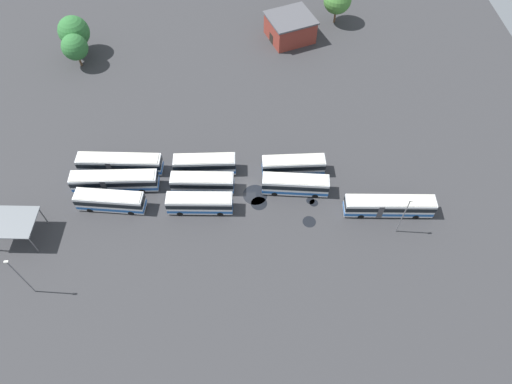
{
  "coord_description": "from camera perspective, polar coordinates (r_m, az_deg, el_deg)",
  "views": [
    {
      "loc": [
        -1.82,
        -45.28,
        63.32
      ],
      "look_at": [
        1.09,
        -1.56,
        1.56
      ],
      "focal_mm": 31.9,
      "sensor_mm": 36.0,
      "label": 1
    }
  ],
  "objects": [
    {
      "name": "bus_row3_slot0",
      "position": [
        76.86,
        16.31,
        -1.68
      ],
      "size": [
        14.65,
        3.67,
        3.55
      ],
      "color": "silver",
      "rests_on": "ground_plane"
    },
    {
      "name": "bus_row1_slot1",
      "position": [
        76.99,
        -6.72,
        1.16
      ],
      "size": [
        10.72,
        3.44,
        3.55
      ],
      "color": "silver",
      "rests_on": "ground_plane"
    },
    {
      "name": "tree_north_edge",
      "position": [
        107.64,
        -21.88,
        18.16
      ],
      "size": [
        6.44,
        6.44,
        8.56
      ],
      "color": "brown",
      "rests_on": "ground_plane"
    },
    {
      "name": "tree_northwest",
      "position": [
        111.29,
        10.19,
        22.66
      ],
      "size": [
        6.25,
        6.25,
        8.82
      ],
      "color": "brown",
      "rests_on": "ground_plane"
    },
    {
      "name": "tree_west_edge",
      "position": [
        104.46,
        -21.78,
        16.52
      ],
      "size": [
        5.35,
        5.35,
        7.34
      ],
      "color": "brown",
      "rests_on": "ground_plane"
    },
    {
      "name": "puddle_front_lane",
      "position": [
        77.3,
        -0.11,
        -0.35
      ],
      "size": [
        4.2,
        4.2,
        0.01
      ],
      "primitive_type": "cylinder",
      "color": "black",
      "rests_on": "ground_plane"
    },
    {
      "name": "ground_plane",
      "position": [
        77.86,
        -0.88,
        0.23
      ],
      "size": [
        123.58,
        123.58,
        0.0
      ],
      "primitive_type": "plane",
      "color": "#333335"
    },
    {
      "name": "bus_row2_slot2",
      "position": [
        79.01,
        4.71,
        3.35
      ],
      "size": [
        10.87,
        2.79,
        3.55
      ],
      "color": "silver",
      "rests_on": "ground_plane"
    },
    {
      "name": "puddle_between_rows",
      "position": [
        76.97,
        7.25,
        -1.36
      ],
      "size": [
        1.48,
        1.48,
        0.01
      ],
      "primitive_type": "cylinder",
      "color": "black",
      "rests_on": "ground_plane"
    },
    {
      "name": "depot_building",
      "position": [
        106.81,
        4.3,
        19.88
      ],
      "size": [
        11.92,
        11.46,
        5.24
      ],
      "color": "maroon",
      "rests_on": "ground_plane"
    },
    {
      "name": "puddle_near_shelter",
      "position": [
        77.14,
        6.85,
        -1.1
      ],
      "size": [
        1.42,
        1.42,
        0.01
      ],
      "primitive_type": "cylinder",
      "color": "black",
      "rests_on": "ground_plane"
    },
    {
      "name": "puddle_back_corner",
      "position": [
        74.85,
        6.69,
        -3.72
      ],
      "size": [
        2.2,
        2.2,
        0.01
      ],
      "primitive_type": "cylinder",
      "color": "black",
      "rests_on": "ground_plane"
    },
    {
      "name": "lamp_post_mid_lot",
      "position": [
        72.85,
        18.01,
        -2.75
      ],
      "size": [
        0.56,
        0.28,
        8.88
      ],
      "color": "slate",
      "rests_on": "ground_plane"
    },
    {
      "name": "bus_row0_slot1",
      "position": [
        80.32,
        -17.33,
        1.33
      ],
      "size": [
        14.59,
        3.14,
        3.55
      ],
      "color": "silver",
      "rests_on": "ground_plane"
    },
    {
      "name": "bus_row0_slot2",
      "position": [
        82.48,
        -16.72,
        3.45
      ],
      "size": [
        14.68,
        3.92,
        3.55
      ],
      "color": "silver",
      "rests_on": "ground_plane"
    },
    {
      "name": "puddle_centre_drain",
      "position": [
        76.3,
        0.38,
        -1.44
      ],
      "size": [
        2.74,
        2.74,
        0.01
      ],
      "primitive_type": "cylinder",
      "color": "black",
      "rests_on": "ground_plane"
    },
    {
      "name": "bus_row1_slot2",
      "position": [
        79.41,
        -6.44,
        3.49
      ],
      "size": [
        10.76,
        2.96,
        3.55
      ],
      "color": "silver",
      "rests_on": "ground_plane"
    },
    {
      "name": "maintenance_shelter",
      "position": [
        78.89,
        -28.42,
        -3.38
      ],
      "size": [
        8.01,
        6.46,
        4.39
      ],
      "color": "slate",
      "rests_on": "ground_plane"
    },
    {
      "name": "bus_row2_slot1",
      "position": [
        76.53,
        4.96,
        0.95
      ],
      "size": [
        11.35,
        3.94,
        3.55
      ],
      "color": "silver",
      "rests_on": "ground_plane"
    },
    {
      "name": "lamp_post_by_building",
      "position": [
        71.81,
        -27.46,
        -9.33
      ],
      "size": [
        0.56,
        0.28,
        9.75
      ],
      "color": "slate",
      "rests_on": "ground_plane"
    },
    {
      "name": "bus_row0_slot0",
      "position": [
        78.04,
        -17.8,
        -1.08
      ],
      "size": [
        11.45,
        4.18,
        3.55
      ],
      "color": "silver",
      "rests_on": "ground_plane"
    },
    {
      "name": "bus_row1_slot0",
      "position": [
        74.64,
        -7.06,
        -1.38
      ],
      "size": [
        10.89,
        3.37,
        3.55
      ],
      "color": "silver",
      "rests_on": "ground_plane"
    }
  ]
}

